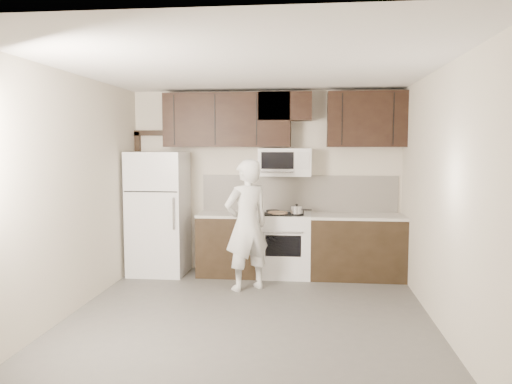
% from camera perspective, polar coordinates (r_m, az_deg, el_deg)
% --- Properties ---
extents(floor, '(4.50, 4.50, 0.00)m').
position_cam_1_polar(floor, '(5.57, -1.01, -14.54)').
color(floor, '#555350').
rests_on(floor, ground).
extents(back_wall, '(4.00, 0.00, 4.00)m').
position_cam_1_polar(back_wall, '(7.49, 1.11, 1.19)').
color(back_wall, beige).
rests_on(back_wall, ground).
extents(ceiling, '(4.50, 4.50, 0.00)m').
position_cam_1_polar(ceiling, '(5.30, -1.06, 14.10)').
color(ceiling, white).
rests_on(ceiling, back_wall).
extents(counter_run, '(2.95, 0.64, 0.91)m').
position_cam_1_polar(counter_run, '(7.28, 5.65, -6.07)').
color(counter_run, black).
rests_on(counter_run, floor).
extents(stove, '(0.76, 0.66, 0.94)m').
position_cam_1_polar(stove, '(7.28, 3.25, -6.00)').
color(stove, silver).
rests_on(stove, floor).
extents(backsplash, '(2.90, 0.02, 0.54)m').
position_cam_1_polar(backsplash, '(7.47, 4.93, -0.15)').
color(backsplash, silver).
rests_on(backsplash, counter_run).
extents(upper_cabinets, '(3.48, 0.35, 0.78)m').
position_cam_1_polar(upper_cabinets, '(7.29, 2.65, 8.40)').
color(upper_cabinets, black).
rests_on(upper_cabinets, back_wall).
extents(microwave, '(0.76, 0.42, 0.40)m').
position_cam_1_polar(microwave, '(7.26, 3.34, 3.42)').
color(microwave, silver).
rests_on(microwave, upper_cabinets).
extents(refrigerator, '(0.80, 0.76, 1.80)m').
position_cam_1_polar(refrigerator, '(7.48, -11.06, -2.38)').
color(refrigerator, silver).
rests_on(refrigerator, floor).
extents(door_trim, '(0.50, 0.08, 2.12)m').
position_cam_1_polar(door_trim, '(7.86, -12.99, 0.51)').
color(door_trim, black).
rests_on(door_trim, floor).
extents(saucepan, '(0.30, 0.18, 0.17)m').
position_cam_1_polar(saucepan, '(7.04, 4.69, -2.13)').
color(saucepan, silver).
rests_on(saucepan, stove).
extents(baking_tray, '(0.41, 0.31, 0.02)m').
position_cam_1_polar(baking_tray, '(7.09, 2.49, -2.54)').
color(baking_tray, black).
rests_on(baking_tray, counter_run).
extents(pizza, '(0.28, 0.28, 0.02)m').
position_cam_1_polar(pizza, '(7.09, 2.49, -2.37)').
color(pizza, tan).
rests_on(pizza, baking_tray).
extents(person, '(0.75, 0.70, 1.72)m').
position_cam_1_polar(person, '(6.52, -1.06, -3.77)').
color(person, white).
rests_on(person, floor).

